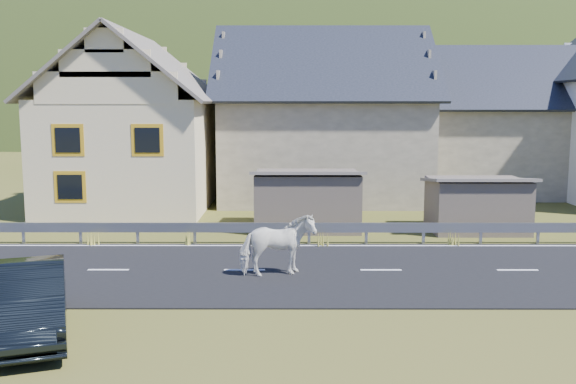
{
  "coord_description": "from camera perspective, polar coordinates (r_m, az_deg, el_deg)",
  "views": [
    {
      "loc": [
        -2.68,
        -18.27,
        4.92
      ],
      "look_at": [
        -2.73,
        1.5,
        2.14
      ],
      "focal_mm": 40.0,
      "sensor_mm": 36.0,
      "label": 1
    }
  ],
  "objects": [
    {
      "name": "conifer_patch",
      "position": [
        138.53,
        -22.26,
        7.87
      ],
      "size": [
        76.0,
        50.0,
        28.0
      ],
      "primitive_type": "ellipsoid",
      "color": "black",
      "rests_on": "ground"
    },
    {
      "name": "shed_left",
      "position": [
        25.07,
        1.7,
        -0.76
      ],
      "size": [
        4.3,
        3.3,
        2.4
      ],
      "primitive_type": "cube",
      "color": "#706151",
      "rests_on": "ground"
    },
    {
      "name": "ground",
      "position": [
        19.11,
        8.26,
        -7.0
      ],
      "size": [
        160.0,
        160.0,
        0.0
      ],
      "primitive_type": "plane",
      "color": "#3A4113",
      "rests_on": "ground"
    },
    {
      "name": "mountain",
      "position": [
        199.98,
        2.35,
        0.85
      ],
      "size": [
        440.0,
        280.0,
        260.0
      ],
      "primitive_type": "ellipsoid",
      "color": "#213C12",
      "rests_on": "ground"
    },
    {
      "name": "shed_right",
      "position": [
        25.61,
        16.43,
        -1.13
      ],
      "size": [
        3.8,
        2.9,
        2.2
      ],
      "primitive_type": "cube",
      "color": "#706151",
      "rests_on": "ground"
    },
    {
      "name": "house_stone_a",
      "position": [
        33.31,
        3.07,
        7.51
      ],
      "size": [
        10.8,
        9.8,
        8.9
      ],
      "color": "tan",
      "rests_on": "ground"
    },
    {
      "name": "road",
      "position": [
        19.1,
        8.26,
        -6.94
      ],
      "size": [
        60.0,
        7.0,
        0.04
      ],
      "primitive_type": "cube",
      "color": "black",
      "rests_on": "ground"
    },
    {
      "name": "guardrail",
      "position": [
        22.54,
        6.98,
        -3.2
      ],
      "size": [
        28.1,
        0.09,
        0.75
      ],
      "color": "#93969B",
      "rests_on": "ground"
    },
    {
      "name": "house_stone_b",
      "position": [
        37.16,
        18.59,
        6.54
      ],
      "size": [
        9.8,
        8.8,
        8.1
      ],
      "color": "tan",
      "rests_on": "ground"
    },
    {
      "name": "car",
      "position": [
        14.86,
        -22.25,
        -8.9
      ],
      "size": [
        3.04,
        4.84,
        1.5
      ],
      "primitive_type": "imported",
      "rotation": [
        0.0,
        0.0,
        0.34
      ],
      "color": "black",
      "rests_on": "ground"
    },
    {
      "name": "lane_markings",
      "position": [
        19.1,
        8.27,
        -6.87
      ],
      "size": [
        60.0,
        6.6,
        0.01
      ],
      "primitive_type": "cube",
      "color": "silver",
      "rests_on": "road"
    },
    {
      "name": "horse",
      "position": [
        18.13,
        -0.96,
        -4.75
      ],
      "size": [
        1.46,
        2.26,
        1.76
      ],
      "primitive_type": "imported",
      "rotation": [
        0.0,
        0.0,
        1.84
      ],
      "color": "white",
      "rests_on": "road"
    },
    {
      "name": "house_cream",
      "position": [
        31.15,
        -13.55,
        6.75
      ],
      "size": [
        7.8,
        9.8,
        8.3
      ],
      "color": "beige",
      "rests_on": "ground"
    }
  ]
}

